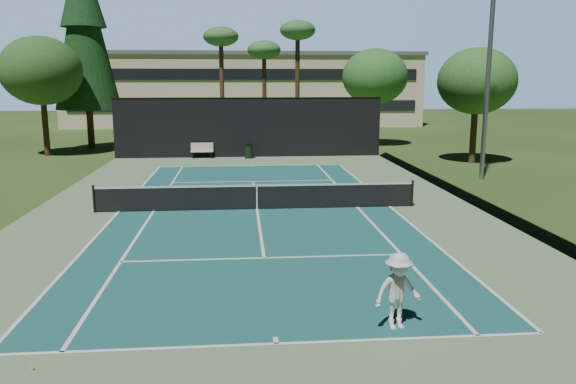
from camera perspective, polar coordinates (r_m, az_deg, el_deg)
name	(u,v)px	position (r m, az deg, el deg)	size (l,w,h in m)	color
ground	(257,210)	(22.72, -3.17, -1.79)	(160.00, 160.00, 0.00)	#2E4A1C
apron_slab	(257,209)	(22.72, -3.17, -1.78)	(18.00, 32.00, 0.01)	#62845C
court_surface	(257,209)	(22.72, -3.17, -1.76)	(10.97, 23.77, 0.01)	#1B5855
court_lines	(257,209)	(22.71, -3.17, -1.74)	(11.07, 23.87, 0.01)	white
tennis_net	(257,196)	(22.60, -3.18, -0.41)	(12.90, 0.10, 1.10)	black
fence	(256,160)	(22.42, -3.23, 3.25)	(18.04, 32.05, 4.03)	black
player	(398,291)	(12.05, 11.12, -9.84)	(1.06, 0.61, 1.64)	white
tennis_ball_a	(32,369)	(11.52, -24.53, -16.01)	(0.07, 0.07, 0.07)	#ADCA2E
tennis_ball_b	(253,205)	(23.33, -3.60, -1.38)	(0.06, 0.06, 0.06)	#CED32F
tennis_ball_c	(270,186)	(27.61, -1.88, 0.62)	(0.07, 0.07, 0.07)	#BDCD2E
tennis_ball_d	(153,197)	(25.68, -13.51, -0.49)	(0.07, 0.07, 0.07)	#D2E634
park_bench	(202,150)	(38.26, -8.73, 4.24)	(1.50, 0.45, 1.02)	beige
trash_bin	(249,151)	(37.70, -4.03, 4.14)	(0.56, 0.56, 0.95)	black
pine_tree	(83,19)	(45.78, -20.09, 16.14)	(4.80, 4.80, 15.00)	#462F1E
palm_a	(221,41)	(46.25, -6.83, 14.97)	(2.80, 2.80, 9.32)	#4F3222
palm_b	(264,53)	(48.23, -2.45, 13.89)	(2.80, 2.80, 8.42)	#442A1D
palm_c	(298,35)	(45.50, 0.98, 15.63)	(2.80, 2.80, 9.77)	#40301B
decid_tree_a	(375,77)	(45.40, 8.81, 11.49)	(5.12, 5.12, 7.62)	#442C1D
decid_tree_b	(477,81)	(37.14, 18.63, 10.60)	(4.80, 4.80, 7.14)	#4F3821
decid_tree_c	(41,71)	(42.29, -23.81, 11.18)	(5.44, 5.44, 8.09)	#462F1E
campus_building	(244,89)	(68.12, -4.46, 10.43)	(40.50, 12.50, 8.30)	beige
light_pole	(490,54)	(30.87, 19.80, 13.09)	(0.90, 0.25, 12.22)	#92959A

